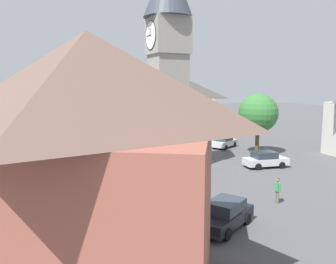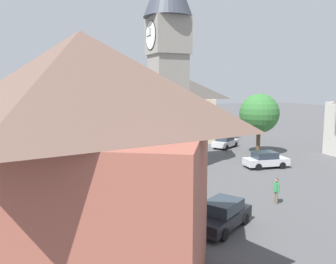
# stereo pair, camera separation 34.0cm
# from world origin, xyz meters

# --- Properties ---
(ground_plane) EXTENTS (200.00, 200.00, 0.00)m
(ground_plane) POSITION_xyz_m (0.00, 0.00, 0.00)
(ground_plane) COLOR #4C4C4F
(clock_tower) EXTENTS (4.28, 4.28, 19.08)m
(clock_tower) POSITION_xyz_m (0.00, 0.00, 11.12)
(clock_tower) COLOR gray
(clock_tower) RESTS_ON ground
(car_blue_kerb) EXTENTS (3.51, 4.42, 1.53)m
(car_blue_kerb) POSITION_xyz_m (-12.71, 2.27, 0.76)
(car_blue_kerb) COLOR black
(car_blue_kerb) RESTS_ON ground
(car_silver_kerb) EXTENTS (3.52, 4.42, 1.53)m
(car_silver_kerb) POSITION_xyz_m (7.65, -11.05, 0.76)
(car_silver_kerb) COLOR silver
(car_silver_kerb) RESTS_ON ground
(car_red_corner) EXTENTS (3.99, 4.21, 1.53)m
(car_red_corner) POSITION_xyz_m (10.95, 0.31, 0.76)
(car_red_corner) COLOR white
(car_red_corner) RESTS_ON ground
(car_white_side) EXTENTS (2.35, 4.35, 1.53)m
(car_white_side) POSITION_xyz_m (-2.61, -8.92, 0.76)
(car_white_side) COLOR silver
(car_white_side) RESTS_ON ground
(car_black_far) EXTENTS (4.08, 4.14, 1.53)m
(car_black_far) POSITION_xyz_m (4.37, 7.47, 0.76)
(car_black_far) COLOR #2D5BB7
(car_black_far) RESTS_ON ground
(pedestrian) EXTENTS (0.56, 0.26, 1.69)m
(pedestrian) POSITION_xyz_m (-10.81, -3.07, 1.01)
(pedestrian) COLOR #706656
(pedestrian) RESTS_ON ground
(tree) EXTENTS (4.39, 4.39, 6.82)m
(tree) POSITION_xyz_m (2.93, -12.35, 4.61)
(tree) COLOR brown
(tree) RESTS_ON ground
(building_shop_left) EXTENTS (11.36, 11.65, 9.51)m
(building_shop_left) POSITION_xyz_m (-15.64, 9.92, 4.86)
(building_shop_left) COLOR #995142
(building_shop_left) RESTS_ON ground
(building_terrace_right) EXTENTS (10.24, 10.99, 8.72)m
(building_terrace_right) POSITION_xyz_m (15.39, -9.39, 4.45)
(building_terrace_right) COLOR tan
(building_terrace_right) RESTS_ON ground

